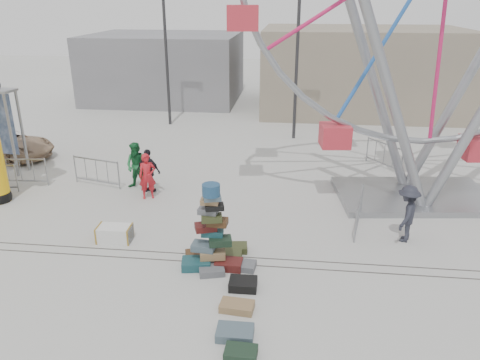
# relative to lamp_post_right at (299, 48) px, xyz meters

# --- Properties ---
(ground) EXTENTS (90.00, 90.00, 0.00)m
(ground) POSITION_rel_lamp_post_right_xyz_m (-3.09, -13.00, -4.48)
(ground) COLOR #9E9E99
(ground) RESTS_ON ground
(track_line_near) EXTENTS (40.00, 0.04, 0.01)m
(track_line_near) POSITION_rel_lamp_post_right_xyz_m (-3.09, -12.40, -4.48)
(track_line_near) COLOR #47443F
(track_line_near) RESTS_ON ground
(track_line_far) EXTENTS (40.00, 0.04, 0.01)m
(track_line_far) POSITION_rel_lamp_post_right_xyz_m (-3.09, -12.00, -4.48)
(track_line_far) COLOR #47443F
(track_line_far) RESTS_ON ground
(building_right) EXTENTS (12.00, 8.00, 5.00)m
(building_right) POSITION_rel_lamp_post_right_xyz_m (3.91, 7.00, -1.98)
(building_right) COLOR gray
(building_right) RESTS_ON ground
(building_left) EXTENTS (10.00, 8.00, 4.40)m
(building_left) POSITION_rel_lamp_post_right_xyz_m (-9.09, 9.00, -2.28)
(building_left) COLOR gray
(building_left) RESTS_ON ground
(lamp_post_right) EXTENTS (1.41, 0.25, 8.00)m
(lamp_post_right) POSITION_rel_lamp_post_right_xyz_m (0.00, 0.00, 0.00)
(lamp_post_right) COLOR #2D2D30
(lamp_post_right) RESTS_ON ground
(lamp_post_left) EXTENTS (1.41, 0.25, 8.00)m
(lamp_post_left) POSITION_rel_lamp_post_right_xyz_m (-7.00, 2.00, 0.00)
(lamp_post_left) COLOR #2D2D30
(lamp_post_left) RESTS_ON ground
(suitcase_tower) EXTENTS (1.67, 1.47, 2.37)m
(suitcase_tower) POSITION_rel_lamp_post_right_xyz_m (-2.18, -12.46, -3.82)
(suitcase_tower) COLOR #1B4A51
(suitcase_tower) RESTS_ON ground
(steamer_trunk) EXTENTS (1.02, 0.61, 0.47)m
(steamer_trunk) POSITION_rel_lamp_post_right_xyz_m (-5.29, -11.49, -4.25)
(steamer_trunk) COLOR silver
(steamer_trunk) RESTS_ON ground
(row_case_0) EXTENTS (0.70, 0.53, 0.20)m
(row_case_0) POSITION_rel_lamp_post_right_xyz_m (-1.64, -11.68, -4.38)
(row_case_0) COLOR #3A4120
(row_case_0) RESTS_ON ground
(row_case_1) EXTENTS (0.77, 0.55, 0.18)m
(row_case_1) POSITION_rel_lamp_post_right_xyz_m (-1.36, -12.57, -4.39)
(row_case_1) COLOR slate
(row_case_1) RESTS_ON ground
(row_case_2) EXTENTS (0.70, 0.55, 0.23)m
(row_case_2) POSITION_rel_lamp_post_right_xyz_m (-1.24, -13.48, -4.37)
(row_case_2) COLOR black
(row_case_2) RESTS_ON ground
(row_case_3) EXTENTS (0.82, 0.53, 0.19)m
(row_case_3) POSITION_rel_lamp_post_right_xyz_m (-1.29, -14.36, -4.39)
(row_case_3) COLOR #95744C
(row_case_3) RESTS_ON ground
(row_case_4) EXTENTS (0.80, 0.55, 0.20)m
(row_case_4) POSITION_rel_lamp_post_right_xyz_m (-1.22, -15.28, -4.38)
(row_case_4) COLOR #4C606C
(row_case_4) RESTS_ON ground
(row_case_5) EXTENTS (0.68, 0.47, 0.19)m
(row_case_5) POSITION_rel_lamp_post_right_xyz_m (-1.03, -15.86, -4.39)
(row_case_5) COLOR #1B3121
(row_case_5) RESTS_ON ground
(barricade_dummy_b) EXTENTS (2.00, 0.26, 1.10)m
(barricade_dummy_b) POSITION_rel_lamp_post_right_xyz_m (-10.42, -7.64, -3.93)
(barricade_dummy_b) COLOR gray
(barricade_dummy_b) RESTS_ON ground
(barricade_dummy_c) EXTENTS (1.96, 0.62, 1.10)m
(barricade_dummy_c) POSITION_rel_lamp_post_right_xyz_m (-7.53, -7.35, -3.93)
(barricade_dummy_c) COLOR gray
(barricade_dummy_c) RESTS_ON ground
(barricade_wheel_front) EXTENTS (0.51, 1.98, 1.10)m
(barricade_wheel_front) POSITION_rel_lamp_post_right_xyz_m (1.99, -9.81, -3.93)
(barricade_wheel_front) COLOR gray
(barricade_wheel_front) RESTS_ON ground
(barricade_wheel_back) EXTENTS (1.23, 1.69, 1.10)m
(barricade_wheel_back) POSITION_rel_lamp_post_right_xyz_m (3.71, -4.04, -3.93)
(barricade_wheel_back) COLOR gray
(barricade_wheel_back) RESTS_ON ground
(pedestrian_red) EXTENTS (0.71, 0.60, 1.67)m
(pedestrian_red) POSITION_rel_lamp_post_right_xyz_m (-5.23, -8.28, -3.65)
(pedestrian_red) COLOR red
(pedestrian_red) RESTS_ON ground
(pedestrian_green) EXTENTS (1.00, 0.86, 1.79)m
(pedestrian_green) POSITION_rel_lamp_post_right_xyz_m (-5.88, -7.46, -3.59)
(pedestrian_green) COLOR #196633
(pedestrian_green) RESTS_ON ground
(pedestrian_black) EXTENTS (1.04, 0.67, 1.65)m
(pedestrian_black) POSITION_rel_lamp_post_right_xyz_m (-5.35, -7.73, -3.66)
(pedestrian_black) COLOR black
(pedestrian_black) RESTS_ON ground
(pedestrian_grey) EXTENTS (1.05, 1.29, 1.74)m
(pedestrian_grey) POSITION_rel_lamp_post_right_xyz_m (3.26, -10.47, -3.61)
(pedestrian_grey) COLOR #22242E
(pedestrian_grey) RESTS_ON ground
(parked_suv) EXTENTS (4.70, 2.80, 1.23)m
(parked_suv) POSITION_rel_lamp_post_right_xyz_m (-12.95, -4.57, -3.87)
(parked_suv) COLOR tan
(parked_suv) RESTS_ON ground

